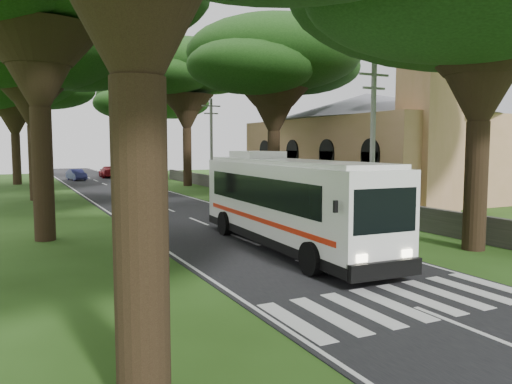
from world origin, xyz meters
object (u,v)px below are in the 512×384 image
church (368,137)px  distant_car_c (108,172)px  pole_far (149,146)px  pole_near (373,147)px  coach_bus (287,201)px  pole_mid (211,146)px  distant_car_b (76,175)px  pedestrian (146,248)px

church → distant_car_c: church is taller
pole_far → pole_near: bearing=-90.0°
pole_far → coach_bus: 40.75m
pole_mid → distant_car_c: bearing=96.0°
church → pole_near: bearing=-128.5°
pole_mid → distant_car_b: (-7.48, 25.58, -3.48)m
church → distant_car_b: (-19.84, 30.04, -4.20)m
pole_near → pole_mid: same height
coach_bus → distant_car_b: coach_bus is taller
church → distant_car_c: size_ratio=4.67×
church → coach_bus: (-17.06, -15.96, -2.94)m
pedestrian → pole_mid: bearing=-32.3°
church → pole_mid: (-12.36, 4.45, -0.73)m
pedestrian → distant_car_c: bearing=-14.2°
church → distant_car_c: (-15.42, 33.65, -4.13)m
pole_near → coach_bus: 5.21m
church → distant_car_b: 36.24m
pole_near → pole_far: (0.00, 40.00, 0.00)m
distant_car_b → coach_bus: bearing=-96.7°
pole_far → pedestrian: bearing=-104.6°
coach_bus → distant_car_b: bearing=96.1°
pole_mid → coach_bus: size_ratio=0.64×
pole_near → pole_mid: size_ratio=1.00×
distant_car_b → distant_car_c: 5.71m
church → pedestrian: bearing=-143.9°
church → pole_mid: church is taller
coach_bus → distant_car_c: bearing=90.7°
coach_bus → distant_car_c: coach_bus is taller
pole_mid → pedestrian: bearing=-116.8°
pole_near → pole_far: 40.00m
pole_mid → pedestrian: size_ratio=5.23×
pole_near → distant_car_c: 49.41m
distant_car_b → distant_car_c: distant_car_c is taller
pole_mid → distant_car_b: pole_mid is taller
pole_near → pedestrian: size_ratio=5.23×
pole_far → coach_bus: size_ratio=0.64×
distant_car_c → church: bearing=117.8°
distant_car_b → distant_car_c: bearing=29.1°
church → coach_bus: 23.55m
pole_far → distant_car_b: 9.96m
pole_near → pole_mid: bearing=90.0°
church → pedestrian: church is taller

